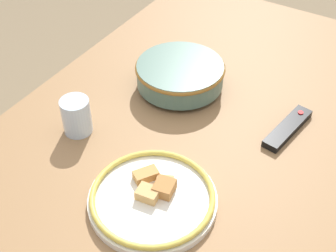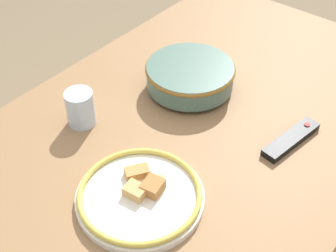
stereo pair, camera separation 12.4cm
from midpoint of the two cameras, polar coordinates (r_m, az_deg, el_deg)
name	(u,v)px [view 1 (the left image)]	position (r m, az deg, el deg)	size (l,w,h in m)	color
dining_table	(191,138)	(1.37, 0.29, -1.58)	(1.55, 0.96, 0.71)	olive
noodle_bowl	(180,74)	(1.41, -1.05, 6.24)	(0.27, 0.27, 0.08)	#4C6B5B
food_plate	(153,197)	(1.11, -5.12, -8.84)	(0.31, 0.31, 0.05)	silver
tv_remote	(288,128)	(1.31, 11.79, -0.38)	(0.20, 0.08, 0.02)	black
drinking_glass	(76,116)	(1.29, -13.83, 1.07)	(0.08, 0.08, 0.10)	silver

